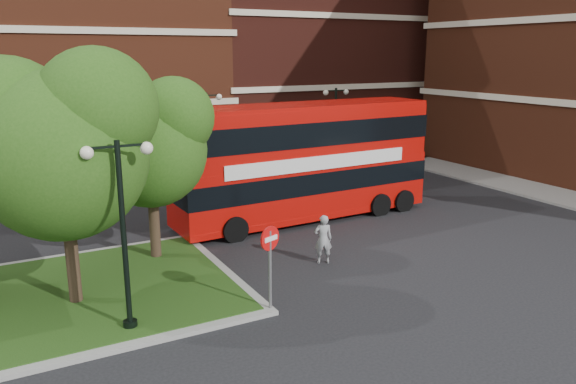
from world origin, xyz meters
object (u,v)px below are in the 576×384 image
bus (304,154)px  car_white (216,166)px  woman (323,239)px  car_silver (189,176)px

bus → car_white: 9.33m
woman → car_white: (1.54, 14.00, -0.07)m
woman → car_silver: size_ratio=0.43×
bus → woman: size_ratio=6.72×
car_silver → car_white: (2.14, 1.50, 0.11)m
bus → car_silver: (-2.64, 7.58, -2.17)m
woman → car_white: 14.09m
woman → car_white: bearing=-76.2°
woman → car_silver: woman is taller
car_silver → car_white: 2.61m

